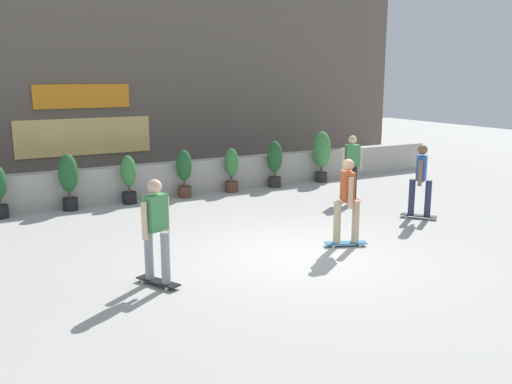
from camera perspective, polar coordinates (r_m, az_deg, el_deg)
The scene contains 13 objects.
ground_plane at distance 10.34m, azimuth 4.08°, elevation -6.40°, with size 48.00×48.00×0.00m, color #B2AFA8.
planter_wall at distance 15.44m, azimuth -8.18°, elevation 1.39°, with size 18.00×0.40×0.90m, color #B2ADA3.
building_backdrop at distance 18.97m, azimuth -12.90°, elevation 11.66°, with size 20.00×2.08×6.50m.
potted_plant_1 at distance 14.18m, azimuth -18.55°, elevation 1.33°, with size 0.46×0.46×1.38m.
potted_plant_2 at distance 14.53m, azimuth -12.86°, elevation 1.44°, with size 0.39×0.39×1.24m.
potted_plant_3 at distance 15.01m, azimuth -7.32°, elevation 2.11°, with size 0.41×0.41×1.28m.
potted_plant_4 at distance 15.59m, azimuth -2.52°, elevation 2.40°, with size 0.38×0.38×1.23m.
potted_plant_5 at distance 16.24m, azimuth 1.92°, elevation 3.14°, with size 0.44×0.44×1.35m.
potted_plant_6 at distance 17.14m, azimuth 6.72°, elevation 4.01°, with size 0.54×0.54×1.55m.
skater_far_right at distance 13.18m, azimuth 16.46°, elevation 1.38°, with size 0.65×0.75×1.70m.
skater_by_wall_left at distance 14.74m, azimuth 9.72°, elevation 2.78°, with size 0.55×0.82×1.70m.
skater_foreground at distance 10.71m, azimuth 9.27°, elevation -0.65°, with size 0.81×0.52×1.70m.
skater_by_wall_right at distance 8.73m, azimuth -10.15°, elevation -3.58°, with size 0.53×0.81×1.70m.
Camera 1 is at (-5.41, -8.19, 3.25)m, focal length 39.26 mm.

